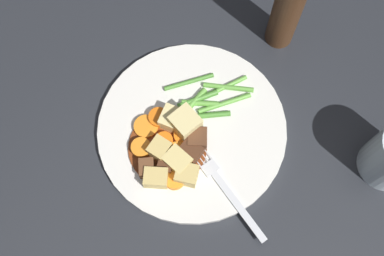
% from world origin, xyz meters
% --- Properties ---
extents(ground_plane, '(3.00, 3.00, 0.00)m').
position_xyz_m(ground_plane, '(0.00, 0.00, 0.00)').
color(ground_plane, '#26282D').
extents(dinner_plate, '(0.28, 0.28, 0.01)m').
position_xyz_m(dinner_plate, '(0.00, 0.00, 0.01)').
color(dinner_plate, white).
rests_on(dinner_plate, ground_plane).
extents(stew_sauce, '(0.11, 0.11, 0.00)m').
position_xyz_m(stew_sauce, '(0.05, -0.01, 0.01)').
color(stew_sauce, brown).
rests_on(stew_sauce, dinner_plate).
extents(carrot_slice_0, '(0.04, 0.04, 0.01)m').
position_xyz_m(carrot_slice_0, '(0.02, 0.00, 0.02)').
color(carrot_slice_0, orange).
rests_on(carrot_slice_0, dinner_plate).
extents(carrot_slice_1, '(0.03, 0.03, 0.01)m').
position_xyz_m(carrot_slice_1, '(0.04, -0.02, 0.02)').
color(carrot_slice_1, orange).
rests_on(carrot_slice_1, dinner_plate).
extents(carrot_slice_2, '(0.04, 0.04, 0.01)m').
position_xyz_m(carrot_slice_2, '(0.04, 0.01, 0.02)').
color(carrot_slice_2, orange).
rests_on(carrot_slice_2, dinner_plate).
extents(carrot_slice_3, '(0.04, 0.04, 0.01)m').
position_xyz_m(carrot_slice_3, '(0.04, -0.05, 0.02)').
color(carrot_slice_3, orange).
rests_on(carrot_slice_3, dinner_plate).
extents(carrot_slice_4, '(0.04, 0.04, 0.01)m').
position_xyz_m(carrot_slice_4, '(0.07, -0.03, 0.02)').
color(carrot_slice_4, orange).
rests_on(carrot_slice_4, dinner_plate).
extents(carrot_slice_5, '(0.04, 0.04, 0.01)m').
position_xyz_m(carrot_slice_5, '(0.02, -0.05, 0.02)').
color(carrot_slice_5, orange).
rests_on(carrot_slice_5, dinner_plate).
extents(carrot_slice_6, '(0.04, 0.04, 0.01)m').
position_xyz_m(carrot_slice_6, '(0.07, 0.03, 0.02)').
color(carrot_slice_6, orange).
rests_on(carrot_slice_6, dinner_plate).
extents(potato_chunk_0, '(0.03, 0.03, 0.03)m').
position_xyz_m(potato_chunk_0, '(0.05, 0.02, 0.03)').
color(potato_chunk_0, '#E5CC7A').
rests_on(potato_chunk_0, dinner_plate).
extents(potato_chunk_1, '(0.04, 0.04, 0.04)m').
position_xyz_m(potato_chunk_1, '(0.01, -0.01, 0.03)').
color(potato_chunk_1, '#EAD68C').
rests_on(potato_chunk_1, dinner_plate).
extents(potato_chunk_2, '(0.04, 0.04, 0.03)m').
position_xyz_m(potato_chunk_2, '(0.06, 0.04, 0.03)').
color(potato_chunk_2, '#DBBC6B').
rests_on(potato_chunk_2, dinner_plate).
extents(potato_chunk_3, '(0.04, 0.04, 0.02)m').
position_xyz_m(potato_chunk_3, '(0.09, 0.01, 0.02)').
color(potato_chunk_3, '#DBBC6B').
rests_on(potato_chunk_3, dinner_plate).
extents(potato_chunk_4, '(0.03, 0.03, 0.03)m').
position_xyz_m(potato_chunk_4, '(0.06, -0.01, 0.03)').
color(potato_chunk_4, '#DBBC6B').
rests_on(potato_chunk_4, dinner_plate).
extents(potato_chunk_5, '(0.04, 0.04, 0.03)m').
position_xyz_m(potato_chunk_5, '(0.01, -0.03, 0.03)').
color(potato_chunk_5, '#EAD68C').
rests_on(potato_chunk_5, dinner_plate).
extents(meat_chunk_0, '(0.03, 0.03, 0.02)m').
position_xyz_m(meat_chunk_0, '(0.09, -0.01, 0.02)').
color(meat_chunk_0, brown).
rests_on(meat_chunk_0, dinner_plate).
extents(meat_chunk_1, '(0.03, 0.03, 0.02)m').
position_xyz_m(meat_chunk_1, '(0.07, 0.01, 0.02)').
color(meat_chunk_1, '#4C2B19').
rests_on(meat_chunk_1, dinner_plate).
extents(meat_chunk_2, '(0.03, 0.03, 0.02)m').
position_xyz_m(meat_chunk_2, '(0.03, 0.02, 0.02)').
color(meat_chunk_2, '#4C2B19').
rests_on(meat_chunk_2, dinner_plate).
extents(meat_chunk_3, '(0.04, 0.04, 0.02)m').
position_xyz_m(meat_chunk_3, '(0.01, 0.02, 0.02)').
color(meat_chunk_3, '#56331E').
rests_on(meat_chunk_3, dinner_plate).
extents(green_bean_0, '(0.05, 0.07, 0.01)m').
position_xyz_m(green_bean_0, '(-0.08, -0.00, 0.02)').
color(green_bean_0, '#66AD42').
rests_on(green_bean_0, dinner_plate).
extents(green_bean_1, '(0.07, 0.05, 0.01)m').
position_xyz_m(green_bean_1, '(-0.05, -0.05, 0.02)').
color(green_bean_1, '#4C8E33').
rests_on(green_bean_1, dinner_plate).
extents(green_bean_2, '(0.04, 0.05, 0.01)m').
position_xyz_m(green_bean_2, '(-0.04, -0.02, 0.02)').
color(green_bean_2, '#66AD42').
rests_on(green_bean_2, dinner_plate).
extents(green_bean_3, '(0.06, 0.04, 0.01)m').
position_xyz_m(green_bean_3, '(-0.04, -0.02, 0.02)').
color(green_bean_3, '#4C8E33').
rests_on(green_bean_3, dinner_plate).
extents(green_bean_4, '(0.07, 0.05, 0.01)m').
position_xyz_m(green_bean_4, '(-0.06, 0.01, 0.02)').
color(green_bean_4, '#66AD42').
rests_on(green_bean_4, dinner_plate).
extents(green_bean_5, '(0.08, 0.04, 0.01)m').
position_xyz_m(green_bean_5, '(-0.08, -0.01, 0.02)').
color(green_bean_5, '#66AD42').
rests_on(green_bean_5, dinner_plate).
extents(green_bean_6, '(0.05, 0.04, 0.01)m').
position_xyz_m(green_bean_6, '(-0.03, 0.01, 0.02)').
color(green_bean_6, '#4C8E33').
rests_on(green_bean_6, dinner_plate).
extents(green_bean_7, '(0.06, 0.01, 0.01)m').
position_xyz_m(green_bean_7, '(-0.03, -0.02, 0.02)').
color(green_bean_7, '#66AD42').
rests_on(green_bean_7, dinner_plate).
extents(fork, '(0.06, 0.17, 0.00)m').
position_xyz_m(fork, '(0.04, 0.09, 0.01)').
color(fork, silver).
rests_on(fork, dinner_plate).
extents(pepper_mill, '(0.04, 0.04, 0.14)m').
position_xyz_m(pepper_mill, '(-0.21, -0.00, 0.07)').
color(pepper_mill, '#4C2D19').
rests_on(pepper_mill, ground_plane).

